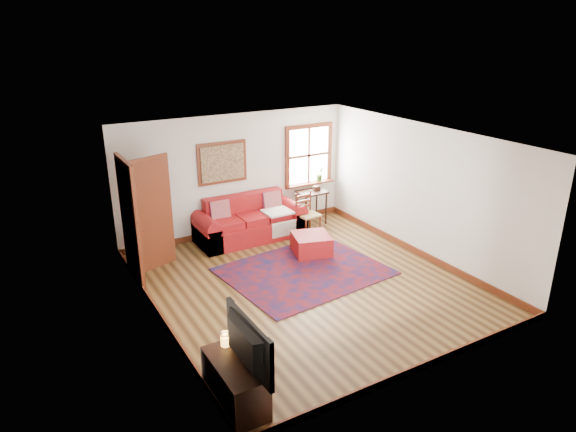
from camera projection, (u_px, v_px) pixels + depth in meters
ground at (306, 284)px, 8.73m from camera, size 5.50×5.50×0.00m
room_envelope at (307, 191)px, 8.17m from camera, size 5.04×5.54×2.52m
window at (310, 161)px, 11.31m from camera, size 1.18×0.20×1.38m
doorway at (142, 216)px, 8.77m from camera, size 0.89×1.08×2.14m
framed_artwork at (222, 163)px, 10.25m from camera, size 1.05×0.07×0.85m
persian_rug at (304, 271)px, 9.15m from camera, size 2.90×2.42×0.02m
red_leather_sofa at (250, 224)px, 10.55m from camera, size 2.23×0.92×0.87m
red_ottoman at (311, 244)px, 9.82m from camera, size 0.84×0.84×0.39m
side_table at (312, 197)px, 11.19m from camera, size 0.62×0.46×0.74m
ladder_back_chair at (307, 212)px, 10.63m from camera, size 0.45×0.43×0.91m
media_cabinet at (235, 383)px, 5.89m from camera, size 0.44×0.99×0.54m
television at (240, 345)px, 5.59m from camera, size 0.14×1.07×0.62m
candle_hurricane at (225, 340)px, 6.08m from camera, size 0.12×0.12×0.18m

